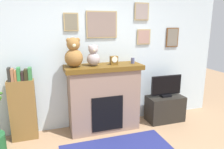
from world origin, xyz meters
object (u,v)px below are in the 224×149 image
Objects in this scene: mantel_clock at (114,60)px; candle_jar at (133,61)px; fireplace at (104,97)px; teddy_bear_grey at (74,54)px; teddy_bear_cream at (93,56)px; bookshelf at (23,107)px; television at (166,86)px; tv_stand at (165,108)px.

candle_jar is at bearing 0.27° from mantel_clock.
mantel_clock is (0.19, -0.02, 0.67)m from fireplace.
teddy_bear_grey reaches higher than teddy_bear_cream.
mantel_clock is at bearing -2.33° from bookshelf.
fireplace is 0.70m from mantel_clock.
teddy_bear_cream is (-0.37, 0.00, 0.09)m from mantel_clock.
teddy_bear_grey is (-1.78, 0.04, 0.71)m from television.
television is at bearing -2.60° from fireplace.
fireplace is 0.97m from teddy_bear_grey.
teddy_bear_cream reaches higher than mantel_clock.
bookshelf is (-1.37, 0.04, -0.03)m from fireplace.
mantel_clock is (-1.07, 0.04, 0.57)m from television.
tv_stand is 1.49× the size of teddy_bear_grey.
bookshelf is 12.12× the size of candle_jar.
tv_stand is 1.24m from candle_jar.
television is 1.77× the size of teddy_bear_cream.
candle_jar is at bearing 176.94° from tv_stand.
teddy_bear_grey is (-1.78, 0.04, 1.18)m from tv_stand.
tv_stand is 1.13× the size of television.
candle_jar is 0.68× the size of mantel_clock.
bookshelf is 1.44m from teddy_bear_cream.
mantel_clock is at bearing -179.73° from candle_jar.
candle_jar is at bearing 0.03° from teddy_bear_grey.
teddy_bear_cream is (-0.18, -0.02, 0.76)m from fireplace.
bookshelf is 1.21m from teddy_bear_grey.
tv_stand is 2.13m from teddy_bear_grey.
fireplace is at bearing -1.84° from bookshelf.
fireplace is at bearing 174.12° from mantel_clock.
teddy_bear_cream reaches higher than candle_jar.
tv_stand is at bearing -2.17° from bookshelf.
fireplace is 0.85m from candle_jar.
fireplace is at bearing 2.05° from teddy_bear_grey.
television is at bearing -1.26° from teddy_bear_grey.
tv_stand is 1.83m from teddy_bear_cream.
television is at bearing -2.02° from mantel_clock.
candle_jar is at bearing 0.04° from teddy_bear_cream.
mantel_clock is at bearing 177.98° from television.
mantel_clock reaches higher than tv_stand.
fireplace is 1.87× the size of tv_stand.
bookshelf is 1.94× the size of television.
mantel_clock is (-1.07, 0.04, 1.03)m from tv_stand.
teddy_bear_grey is at bearing -179.97° from teddy_bear_cream.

